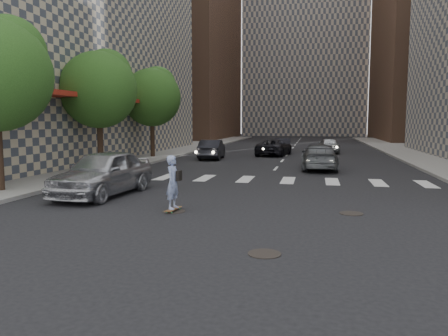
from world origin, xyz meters
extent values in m
plane|color=black|center=(0.00, 0.00, 0.00)|extent=(160.00, 160.00, 0.00)
cube|color=gray|center=(-14.50, 20.00, 0.07)|extent=(13.00, 80.00, 0.15)
cube|color=black|center=(-11.20, 10.00, 2.00)|extent=(0.30, 14.00, 4.00)
cube|color=maroon|center=(-10.40, 10.00, 4.10)|extent=(1.60, 14.00, 0.25)
cube|color=brown|center=(-20.00, 55.00, 20.00)|extent=(18.00, 24.00, 40.00)
cube|color=#ADA08E|center=(0.00, 78.00, 24.00)|extent=(22.00, 20.00, 48.00)
sphere|color=#1F4517|center=(-9.30, 3.60, 5.35)|extent=(2.80, 2.80, 2.80)
cylinder|color=#382619|center=(-9.50, 11.00, 1.55)|extent=(0.32, 0.32, 2.80)
sphere|color=#1F4517|center=(-9.50, 11.00, 4.45)|extent=(4.20, 4.20, 4.20)
sphere|color=#1F4517|center=(-9.30, 11.60, 5.35)|extent=(2.80, 2.80, 2.80)
cylinder|color=#382619|center=(-9.50, 19.00, 1.55)|extent=(0.32, 0.32, 2.80)
sphere|color=#1F4517|center=(-9.50, 19.00, 4.45)|extent=(4.20, 4.20, 4.20)
sphere|color=#1F4517|center=(-9.30, 19.60, 5.35)|extent=(2.80, 2.80, 2.80)
cylinder|color=black|center=(1.20, -2.50, 0.01)|extent=(0.70, 0.70, 0.02)
cylinder|color=black|center=(-2.00, 1.20, 0.01)|extent=(0.70, 0.70, 0.02)
cylinder|color=black|center=(3.30, 2.00, 0.01)|extent=(0.70, 0.70, 0.02)
cube|color=brown|center=(-2.02, 1.22, 0.08)|extent=(0.30, 0.89, 0.02)
cylinder|color=#34AA65|center=(-2.12, 0.92, 0.03)|extent=(0.03, 0.06, 0.06)
cylinder|color=#34AA65|center=(-1.97, 0.90, 0.03)|extent=(0.03, 0.06, 0.06)
cylinder|color=#34AA65|center=(-2.06, 1.53, 0.03)|extent=(0.03, 0.06, 0.06)
cylinder|color=#34AA65|center=(-1.91, 1.52, 0.03)|extent=(0.03, 0.06, 0.06)
imported|color=#97ACDC|center=(-2.02, 1.22, 0.91)|extent=(0.45, 0.63, 1.64)
cube|color=black|center=(-1.84, 1.25, 1.11)|extent=(0.12, 0.28, 0.31)
imported|color=#ADAEB4|center=(-5.50, 3.49, 0.85)|extent=(2.39, 5.13, 1.70)
imported|color=black|center=(-5.10, 19.37, 0.70)|extent=(1.84, 4.35, 1.40)
imported|color=#4F5256|center=(2.46, 14.00, 0.71)|extent=(2.12, 4.97, 1.43)
imported|color=black|center=(-0.98, 23.52, 0.65)|extent=(2.77, 4.94, 1.30)
imported|color=#A0A3A7|center=(3.33, 27.06, 0.68)|extent=(2.02, 4.13, 1.36)
imported|color=black|center=(-0.61, 26.70, 0.65)|extent=(1.74, 4.03, 1.29)
camera|label=1|loc=(2.17, -11.34, 2.77)|focal=35.00mm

